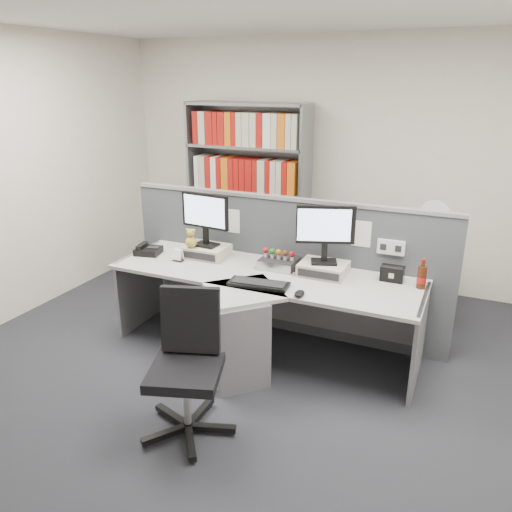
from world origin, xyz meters
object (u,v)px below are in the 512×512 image
at_px(office_chair, 188,360).
at_px(speaker, 392,274).
at_px(desk_phone, 148,250).
at_px(desktop_pc, 279,263).
at_px(monitor_right, 325,229).
at_px(cola_bottle, 422,277).
at_px(desk, 253,312).
at_px(desk_fan, 434,220).
at_px(monitor_left, 205,215).
at_px(mouse, 299,294).
at_px(keyboard, 259,284).
at_px(shelving_unit, 248,194).
at_px(filing_cabinet, 426,286).
at_px(desk_calendar, 178,256).

bearing_deg(office_chair, speaker, 52.97).
bearing_deg(desk_phone, desktop_pc, 7.87).
height_order(monitor_right, office_chair, monitor_right).
bearing_deg(cola_bottle, speaker, 165.20).
distance_m(desk_phone, office_chair, 1.61).
xyz_separation_m(desk, speaker, (1.00, 0.47, 0.32)).
bearing_deg(desk_fan, desk_phone, -153.51).
distance_m(monitor_left, monitor_right, 1.10).
bearing_deg(mouse, keyboard, 170.07).
bearing_deg(desk_phone, shelving_unit, 80.82).
distance_m(keyboard, office_chair, 0.91).
xyz_separation_m(desk_fan, office_chair, (-1.25, -2.32, -0.51)).
height_order(monitor_left, desk_fan, monitor_left).
distance_m(monitor_right, cola_bottle, 0.83).
bearing_deg(mouse, filing_cabinet, 63.03).
bearing_deg(desk_fan, keyboard, -127.87).
height_order(keyboard, filing_cabinet, keyboard).
distance_m(desk_calendar, desk_fan, 2.36).
bearing_deg(monitor_right, desk_calendar, -170.40).
bearing_deg(mouse, desk_fan, 63.03).
bearing_deg(shelving_unit, monitor_left, -79.90).
relative_size(desk_phone, cola_bottle, 1.06).
relative_size(desktop_pc, cola_bottle, 1.28).
bearing_deg(keyboard, office_chair, -98.07).
xyz_separation_m(monitor_left, filing_cabinet, (1.84, 1.02, -0.76)).
height_order(desk_calendar, desk_fan, desk_fan).
height_order(desk, desk_fan, desk_fan).
relative_size(monitor_right, filing_cabinet, 0.68).
bearing_deg(desk_phone, mouse, -11.98).
bearing_deg(filing_cabinet, monitor_left, -151.08).
distance_m(monitor_left, desk_phone, 0.65).
distance_m(speaker, filing_cabinet, 1.04).
relative_size(desktop_pc, desk_calendar, 2.83).
distance_m(mouse, shelving_unit, 2.38).
distance_m(desktop_pc, shelving_unit, 1.76).
xyz_separation_m(keyboard, desk_phone, (-1.23, 0.28, 0.02)).
bearing_deg(desktop_pc, filing_cabinet, 41.66).
xyz_separation_m(monitor_left, desk_phone, (-0.52, -0.16, -0.35)).
xyz_separation_m(desktop_pc, keyboard, (0.00, -0.44, -0.03)).
distance_m(monitor_left, cola_bottle, 1.89).
height_order(keyboard, mouse, mouse).
xyz_separation_m(desk, monitor_right, (0.46, 0.38, 0.65)).
bearing_deg(desktop_pc, office_chair, -95.21).
bearing_deg(office_chair, desktop_pc, 84.79).
relative_size(monitor_left, speaker, 2.62).
xyz_separation_m(desk_phone, office_chair, (1.11, -1.15, -0.25)).
distance_m(cola_bottle, desk_fan, 1.01).
distance_m(monitor_right, speaker, 0.64).
distance_m(desk_phone, speaker, 2.18).
relative_size(mouse, speaker, 0.63).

